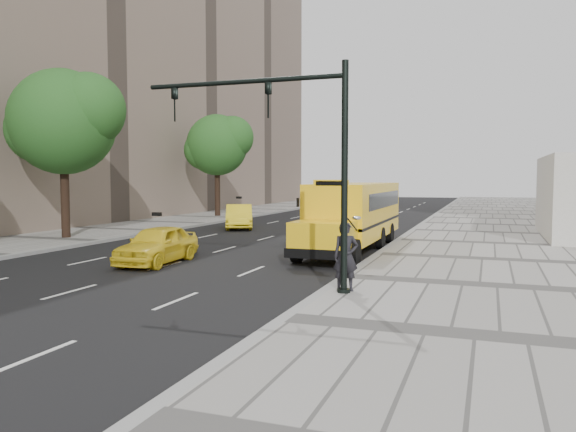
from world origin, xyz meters
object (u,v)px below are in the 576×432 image
(tree_b, at_px, (65,121))
(pedestrian, at_px, (346,256))
(taxi_near, at_px, (157,244))
(traffic_signal, at_px, (295,148))
(taxi_far, at_px, (239,217))
(tree_c, at_px, (218,144))
(school_bus, at_px, (355,210))

(tree_b, bearing_deg, pedestrian, -26.53)
(tree_b, relative_size, taxi_near, 2.06)
(tree_b, height_order, traffic_signal, tree_b)
(taxi_near, distance_m, taxi_far, 14.71)
(tree_b, distance_m, traffic_signal, 17.99)
(tree_b, distance_m, taxi_far, 12.01)
(taxi_far, bearing_deg, pedestrian, -81.83)
(taxi_near, relative_size, traffic_signal, 0.67)
(tree_c, distance_m, pedestrian, 31.29)
(taxi_far, bearing_deg, taxi_near, -102.09)
(taxi_near, height_order, pedestrian, pedestrian)
(tree_b, height_order, taxi_far, tree_b)
(tree_b, bearing_deg, taxi_near, -30.64)
(taxi_far, bearing_deg, tree_b, -146.25)
(traffic_signal, bearing_deg, taxi_near, 152.59)
(school_bus, bearing_deg, taxi_near, -131.47)
(taxi_near, distance_m, traffic_signal, 8.33)
(pedestrian, bearing_deg, tree_b, 131.62)
(tree_b, bearing_deg, taxi_far, 58.42)
(tree_c, relative_size, traffic_signal, 1.30)
(tree_b, xyz_separation_m, school_bus, (14.90, 1.65, -4.41))
(pedestrian, distance_m, traffic_signal, 3.31)
(tree_b, relative_size, pedestrian, 4.62)
(tree_c, bearing_deg, taxi_far, -55.62)
(tree_c, height_order, traffic_signal, tree_c)
(school_bus, relative_size, traffic_signal, 1.81)
(tree_c, relative_size, taxi_near, 1.94)
(school_bus, xyz_separation_m, taxi_far, (-9.28, 7.48, -1.00))
(taxi_far, relative_size, pedestrian, 2.43)
(taxi_far, relative_size, traffic_signal, 0.73)
(tree_b, distance_m, school_bus, 15.62)
(school_bus, relative_size, pedestrian, 6.05)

